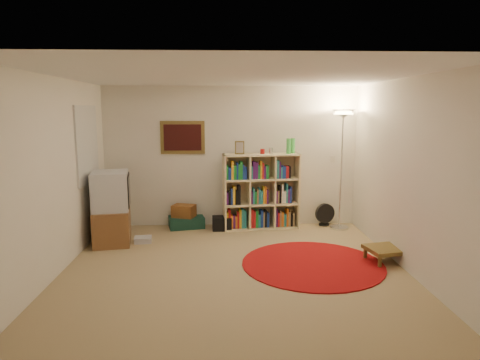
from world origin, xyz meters
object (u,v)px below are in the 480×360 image
at_px(bookshelf, 260,193).
at_px(floor_fan, 325,215).
at_px(tv_stand, 112,209).
at_px(side_table, 385,250).
at_px(floor_lamp, 343,130).
at_px(suitcase, 187,222).

bearing_deg(bookshelf, floor_fan, -1.26).
xyz_separation_m(floor_fan, tv_stand, (-3.60, -0.85, 0.34)).
distance_m(floor_fan, side_table, 1.94).
distance_m(floor_lamp, tv_stand, 4.04).
bearing_deg(side_table, tv_stand, 165.10).
height_order(bookshelf, floor_fan, bookshelf).
bearing_deg(suitcase, side_table, -45.37).
distance_m(bookshelf, tv_stand, 2.52).
xyz_separation_m(bookshelf, floor_fan, (1.19, 0.10, -0.44)).
xyz_separation_m(floor_fan, side_table, (0.38, -1.91, -0.03)).
distance_m(tv_stand, side_table, 4.13).
relative_size(suitcase, side_table, 1.25).
distance_m(floor_lamp, suitcase, 3.17).
height_order(tv_stand, side_table, tv_stand).
relative_size(floor_lamp, tv_stand, 1.84).
bearing_deg(floor_fan, suitcase, 165.42).
relative_size(floor_lamp, suitcase, 3.07).
xyz_separation_m(suitcase, side_table, (2.88, -1.88, 0.08)).
xyz_separation_m(bookshelf, side_table, (1.57, -1.80, -0.47)).
relative_size(floor_lamp, side_table, 3.84).
xyz_separation_m(floor_fan, suitcase, (-2.50, -0.02, -0.11)).
bearing_deg(side_table, suitcase, 146.80).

